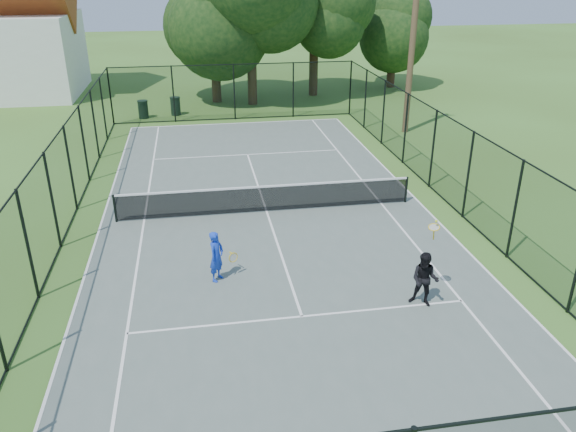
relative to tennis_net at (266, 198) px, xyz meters
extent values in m
plane|color=#406021|center=(0.00, 0.00, -0.58)|extent=(120.00, 120.00, 0.00)
cube|color=#55645B|center=(0.00, 0.00, -0.55)|extent=(11.00, 24.00, 0.06)
cylinder|color=black|center=(-5.00, 0.00, -0.04)|extent=(0.08, 0.08, 0.95)
cylinder|color=black|center=(5.00, 0.00, -0.04)|extent=(0.08, 0.08, 0.95)
cube|color=black|center=(0.00, 0.00, -0.04)|extent=(10.00, 0.03, 0.88)
cube|color=white|center=(0.00, 0.00, 0.40)|extent=(10.00, 0.05, 0.06)
cylinder|color=#332114|center=(-0.76, 17.54, 1.21)|extent=(0.56, 0.56, 3.57)
sphere|color=black|center=(-0.76, 17.54, 4.60)|extent=(6.44, 6.44, 6.44)
cylinder|color=#332114|center=(1.36, 16.51, 1.38)|extent=(0.56, 0.56, 3.92)
sphere|color=black|center=(1.36, 16.51, 5.11)|extent=(7.04, 7.04, 7.04)
cylinder|color=#332114|center=(5.55, 18.46, 1.30)|extent=(0.56, 0.56, 3.76)
sphere|color=black|center=(5.55, 18.46, 4.68)|extent=(5.97, 5.97, 5.97)
cylinder|color=#332114|center=(11.41, 20.15, 0.75)|extent=(0.56, 0.56, 2.66)
sphere|color=black|center=(11.41, 20.15, 3.25)|extent=(4.65, 4.65, 4.65)
cylinder|color=black|center=(-4.99, 14.09, -0.11)|extent=(0.54, 0.54, 0.94)
cylinder|color=black|center=(-4.99, 14.09, 0.38)|extent=(0.58, 0.58, 0.05)
cylinder|color=black|center=(-3.24, 14.50, -0.09)|extent=(0.54, 0.54, 0.98)
cylinder|color=black|center=(-3.24, 14.50, 0.42)|extent=(0.58, 0.58, 0.05)
cylinder|color=#4C3823|center=(8.34, 9.00, 3.51)|extent=(0.30, 0.30, 8.17)
imported|color=#1639C0|center=(-1.91, -4.30, 0.19)|extent=(0.57, 0.62, 1.41)
torus|color=gold|center=(-1.46, -4.15, 0.03)|extent=(0.27, 0.18, 0.29)
cylinder|color=silver|center=(-1.46, -4.15, 0.03)|extent=(0.23, 0.15, 0.25)
imported|color=black|center=(3.07, -6.37, 0.19)|extent=(0.87, 0.83, 1.42)
torus|color=gold|center=(3.32, -6.02, 1.43)|extent=(0.30, 0.28, 0.14)
cylinder|color=silver|center=(3.32, -6.02, 1.43)|extent=(0.26, 0.24, 0.11)
sphere|color=#CCE526|center=(3.35, -6.04, 1.60)|extent=(0.07, 0.07, 0.07)
camera|label=1|loc=(-2.23, -17.53, 7.25)|focal=35.00mm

